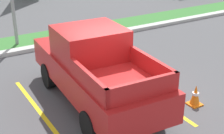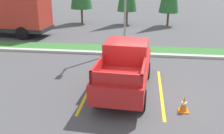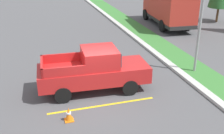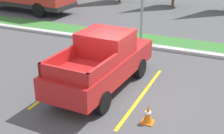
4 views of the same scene
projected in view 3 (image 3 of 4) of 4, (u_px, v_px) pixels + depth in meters
The scene contains 9 objects.
ground_plane at pixel (98, 97), 12.90m from camera, with size 120.00×120.00×0.00m, color #4C4C4F.
parking_line_near at pixel (87, 77), 14.95m from camera, with size 0.12×4.80×0.01m, color yellow.
parking_line_far at pixel (102, 105), 12.22m from camera, with size 0.12×4.80×0.01m, color yellow.
curb_strip at pixel (193, 82), 14.20m from camera, with size 56.00×0.40×0.15m, color #B2B2AD.
grass_median at pixel (211, 80), 14.51m from camera, with size 56.00×1.80×0.06m, color #387533.
pickup_truck_main at pixel (95, 70), 13.19m from camera, with size 2.21×5.33×2.10m.
cargo_truck_distant at pixel (169, 5), 24.05m from camera, with size 6.97×2.98×3.40m.
street_light at pixel (200, 1), 14.01m from camera, with size 0.24×1.49×6.79m.
traffic_cone at pixel (69, 114), 11.05m from camera, with size 0.36×0.36×0.60m.
Camera 3 is at (11.01, -2.65, 6.36)m, focal length 44.61 mm.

